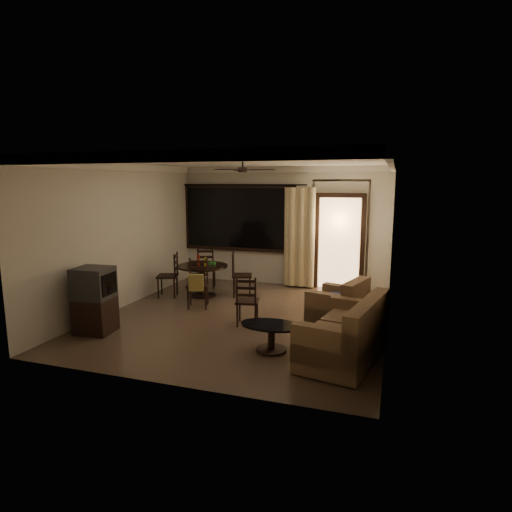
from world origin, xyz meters
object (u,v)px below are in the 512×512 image
(dining_chair_west, at_px, (168,284))
(dining_chair_east, at_px, (241,283))
(dining_table, at_px, (203,272))
(tv_cabinet, at_px, (95,300))
(coffee_table, at_px, (271,333))
(side_chair, at_px, (247,310))
(armchair, at_px, (340,308))
(dining_chair_south, at_px, (198,292))
(dining_chair_north, at_px, (207,275))
(sofa, at_px, (348,336))

(dining_chair_west, bearing_deg, dining_chair_east, 91.19)
(dining_table, xyz_separation_m, tv_cabinet, (-0.70, -2.62, 0.01))
(dining_chair_west, bearing_deg, coffee_table, 34.49)
(coffee_table, bearing_deg, tv_cabinet, -177.26)
(side_chair, bearing_deg, dining_table, -56.56)
(tv_cabinet, bearing_deg, armchair, 15.84)
(dining_chair_east, height_order, armchair, dining_chair_east)
(dining_chair_south, bearing_deg, coffee_table, -58.66)
(dining_table, bearing_deg, dining_chair_west, -158.69)
(dining_chair_south, xyz_separation_m, armchair, (2.82, -0.34, 0.04))
(dining_table, distance_m, dining_chair_south, 0.89)
(dining_chair_south, bearing_deg, side_chair, -46.68)
(dining_table, distance_m, dining_chair_north, 0.83)
(sofa, relative_size, armchair, 1.71)
(tv_cabinet, relative_size, armchair, 1.05)
(dining_table, bearing_deg, sofa, -36.45)
(dining_table, distance_m, tv_cabinet, 2.71)
(dining_chair_south, distance_m, sofa, 3.50)
(dining_chair_north, distance_m, side_chair, 2.86)
(dining_table, relative_size, armchair, 1.05)
(dining_table, height_order, side_chair, dining_table)
(tv_cabinet, bearing_deg, coffee_table, -2.62)
(dining_chair_north, bearing_deg, tv_cabinet, 63.73)
(dining_chair_north, xyz_separation_m, sofa, (3.61, -3.22, 0.07))
(coffee_table, bearing_deg, dining_chair_west, 143.17)
(dining_chair_south, relative_size, tv_cabinet, 0.87)
(dining_table, distance_m, side_chair, 2.16)
(dining_chair_south, distance_m, armchair, 2.84)
(dining_chair_south, relative_size, armchair, 0.92)
(tv_cabinet, distance_m, coffee_table, 2.98)
(dining_chair_west, distance_m, dining_chair_south, 1.11)
(dining_table, relative_size, tv_cabinet, 1.00)
(side_chair, bearing_deg, dining_chair_west, -41.17)
(armchair, distance_m, side_chair, 1.59)
(dining_chair_west, distance_m, coffee_table, 3.69)
(dining_chair_south, height_order, tv_cabinet, tv_cabinet)
(dining_chair_west, relative_size, dining_chair_east, 1.00)
(sofa, height_order, armchair, sofa)
(dining_chair_west, xyz_separation_m, sofa, (4.05, -2.21, 0.07))
(dining_chair_east, height_order, sofa, dining_chair_east)
(dining_chair_east, relative_size, dining_chair_north, 1.00)
(dining_chair_east, bearing_deg, dining_table, 89.91)
(dining_chair_east, distance_m, side_chair, 1.91)
(dining_table, xyz_separation_m, dining_chair_south, (0.27, -0.81, -0.23))
(armchair, bearing_deg, dining_table, 176.23)
(dining_chair_west, relative_size, side_chair, 1.09)
(dining_chair_east, xyz_separation_m, sofa, (2.56, -2.74, 0.07))
(dining_table, xyz_separation_m, dining_chair_north, (-0.25, 0.74, -0.25))
(tv_cabinet, bearing_deg, dining_table, 69.65)
(dining_table, distance_m, sofa, 4.17)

